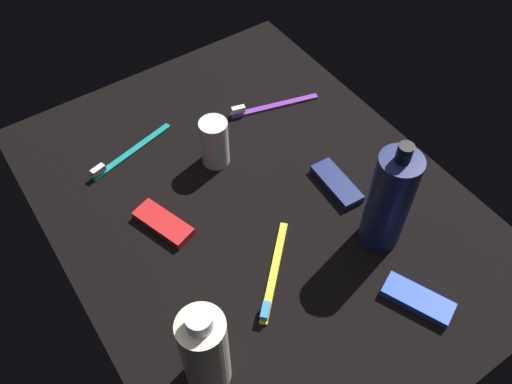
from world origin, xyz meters
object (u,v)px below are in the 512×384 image
Objects in this scene: bodywash_bottle at (205,351)px; snack_bar_blue at (418,300)px; toothbrush_teal at (127,153)px; toothbrush_yellow at (273,276)px; deodorant_stick at (215,142)px; lotion_bottle at (389,201)px; toothbrush_purple at (269,106)px; snack_bar_navy at (337,184)px; snack_bar_red at (163,223)px.

snack_bar_blue is at bearing -104.66° from bodywash_bottle.
toothbrush_yellow is at bearing -168.37° from toothbrush_teal.
toothbrush_teal is at bearing 51.71° from deodorant_stick.
deodorant_stick is at bearing -33.01° from bodywash_bottle.
snack_bar_blue is at bearing -166.41° from deodorant_stick.
lotion_bottle is 2.29× the size of deodorant_stick.
toothbrush_yellow is (3.38, 18.51, -8.87)cm from lotion_bottle.
deodorant_stick is 0.90× the size of snack_bar_blue.
bodywash_bottle reaches higher than toothbrush_purple.
toothbrush_purple is 22.87cm from snack_bar_navy.
deodorant_stick is 0.90× the size of snack_bar_navy.
toothbrush_teal is (4.24, 28.65, 0.00)cm from toothbrush_purple.
snack_bar_navy is at bearing -33.49° from snack_bar_blue.
toothbrush_teal is (35.52, 7.31, 0.00)cm from toothbrush_yellow.
deodorant_stick is (32.70, -21.24, -3.48)cm from bodywash_bottle.
snack_bar_blue and snack_bar_navy have the same top height.
toothbrush_yellow and toothbrush_teal have the same top height.
snack_bar_red is 1.00× the size of snack_bar_blue.
deodorant_stick is 42.19cm from snack_bar_blue.
toothbrush_purple is (38.52, -37.15, -7.55)cm from bodywash_bottle.
snack_bar_blue is 24.23cm from snack_bar_navy.
toothbrush_purple is 33.40cm from snack_bar_red.
toothbrush_purple reaches higher than snack_bar_blue.
deodorant_stick reaches higher than snack_bar_blue.
toothbrush_purple is 1.70× the size of snack_bar_blue.
toothbrush_teal is 1.71× the size of snack_bar_red.
deodorant_stick reaches higher than toothbrush_teal.
snack_bar_red is at bearing -14.50° from bodywash_bottle.
deodorant_stick is 0.68× the size of toothbrush_yellow.
bodywash_bottle is 1.91× the size of deodorant_stick.
snack_bar_red and snack_bar_navy have the same top height.
bodywash_bottle reaches higher than deodorant_stick.
toothbrush_teal is at bearing 0.53° from snack_bar_blue.
lotion_bottle reaches higher than toothbrush_yellow.
deodorant_stick is 0.90× the size of snack_bar_red.
snack_bar_blue is at bearing 173.33° from snack_bar_navy.
lotion_bottle is 2.06× the size of snack_bar_navy.
lotion_bottle is at bearing -146.42° from toothbrush_teal.
deodorant_stick reaches higher than toothbrush_purple.
snack_bar_blue is (-8.14, -31.11, -7.41)cm from bodywash_bottle.
bodywash_bottle is 1.01× the size of toothbrush_purple.
toothbrush_yellow is 1.32× the size of snack_bar_blue.
toothbrush_purple is (5.82, -15.91, -4.07)cm from deodorant_stick.
bodywash_bottle is at bearing 147.08° from snack_bar_red.
snack_bar_red is at bearing 116.98° from deodorant_stick.
toothbrush_yellow is 21.30cm from snack_bar_navy.
snack_bar_red is 1.00× the size of snack_bar_navy.
bodywash_bottle is 1.01× the size of toothbrush_teal.
bodywash_bottle is 33.00cm from snack_bar_blue.
toothbrush_purple reaches higher than snack_bar_navy.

